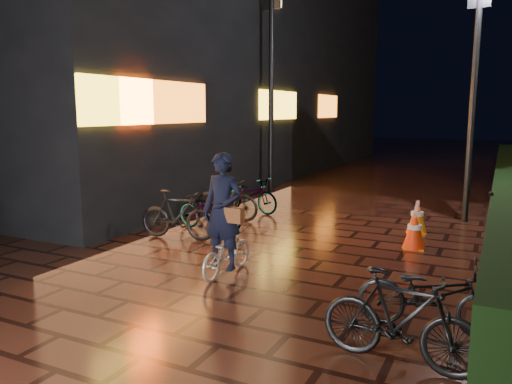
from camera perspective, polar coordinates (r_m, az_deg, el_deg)
The scene contains 10 objects.
ground at distance 7.04m, azimuth -1.27°, elevation -10.84°, with size 80.00×80.00×0.00m, color #381911.
hedge at distance 14.00m, azimuth 26.97°, elevation 0.36°, with size 0.70×20.00×1.00m, color black.
storefront_block at distance 21.53m, azimuth -9.90°, elevation 14.67°, with size 12.09×22.00×9.00m.
lamp_post_hedge at distance 11.71m, azimuth 23.54°, elevation 9.69°, with size 0.46×0.13×4.84m.
lamp_post_sf at distance 14.83m, azimuth 1.74°, elevation 11.92°, with size 0.54×0.15×5.65m.
cyclist at distance 7.37m, azimuth -3.61°, elevation -4.40°, with size 0.67×1.30×1.83m.
traffic_barrier at distance 9.87m, azimuth 17.81°, elevation -3.46°, with size 0.55×1.61×0.65m.
cart_assembly at distance 9.63m, azimuth 27.02°, elevation -2.94°, with size 0.74×0.63×1.08m.
parked_bikes_storefront at distance 10.75m, azimuth -4.23°, elevation -1.36°, with size 1.83×3.62×0.94m.
parked_bikes_hedge at distance 5.51m, azimuth 18.03°, elevation -12.22°, with size 1.77×1.52×0.94m.
Camera 1 is at (3.06, -5.86, 2.42)m, focal length 35.00 mm.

